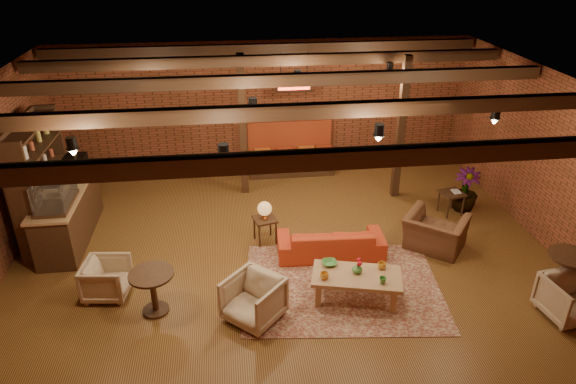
{
  "coord_description": "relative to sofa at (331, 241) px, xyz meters",
  "views": [
    {
      "loc": [
        -0.93,
        -8.16,
        5.42
      ],
      "look_at": [
        0.11,
        0.2,
        1.15
      ],
      "focal_mm": 32.0,
      "sensor_mm": 36.0,
      "label": 1
    }
  ],
  "objects": [
    {
      "name": "floor",
      "position": [
        -0.86,
        0.23,
        -0.29
      ],
      "size": [
        10.0,
        10.0,
        0.0
      ],
      "primitive_type": "plane",
      "color": "#412110",
      "rests_on": "ground"
    },
    {
      "name": "ceiling",
      "position": [
        -0.86,
        0.23,
        2.91
      ],
      "size": [
        10.0,
        8.0,
        0.02
      ],
      "primitive_type": "cube",
      "color": "black",
      "rests_on": "wall_back"
    },
    {
      "name": "wall_back",
      "position": [
        -0.86,
        4.23,
        1.31
      ],
      "size": [
        10.0,
        0.02,
        3.2
      ],
      "primitive_type": "cube",
      "color": "brown",
      "rests_on": "ground"
    },
    {
      "name": "wall_front",
      "position": [
        -0.86,
        -3.77,
        1.31
      ],
      "size": [
        10.0,
        0.02,
        3.2
      ],
      "primitive_type": "cube",
      "color": "brown",
      "rests_on": "ground"
    },
    {
      "name": "wall_right",
      "position": [
        4.14,
        0.23,
        1.31
      ],
      "size": [
        0.02,
        8.0,
        3.2
      ],
      "primitive_type": "cube",
      "color": "brown",
      "rests_on": "ground"
    },
    {
      "name": "ceiling_beams",
      "position": [
        -0.86,
        0.23,
        2.79
      ],
      "size": [
        9.8,
        6.4,
        0.22
      ],
      "primitive_type": null,
      "color": "black",
      "rests_on": "ceiling"
    },
    {
      "name": "ceiling_pipe",
      "position": [
        -0.86,
        1.83,
        2.56
      ],
      "size": [
        9.6,
        0.12,
        0.12
      ],
      "primitive_type": "cylinder",
      "rotation": [
        0.0,
        1.57,
        0.0
      ],
      "color": "black",
      "rests_on": "ceiling"
    },
    {
      "name": "post_left",
      "position": [
        -1.46,
        2.83,
        1.31
      ],
      "size": [
        0.16,
        0.16,
        3.2
      ],
      "primitive_type": "cube",
      "color": "black",
      "rests_on": "ground"
    },
    {
      "name": "post_right",
      "position": [
        1.94,
        2.23,
        1.31
      ],
      "size": [
        0.16,
        0.16,
        3.2
      ],
      "primitive_type": "cube",
      "color": "black",
      "rests_on": "ground"
    },
    {
      "name": "service_counter",
      "position": [
        -4.96,
        1.23,
        0.51
      ],
      "size": [
        0.8,
        2.5,
        1.6
      ],
      "primitive_type": null,
      "color": "black",
      "rests_on": "ground"
    },
    {
      "name": "plant_counter",
      "position": [
        -4.86,
        1.43,
        0.93
      ],
      "size": [
        0.35,
        0.39,
        0.3
      ],
      "primitive_type": "imported",
      "color": "#337F33",
      "rests_on": "service_counter"
    },
    {
      "name": "shelving_hutch",
      "position": [
        -5.36,
        1.33,
        0.91
      ],
      "size": [
        0.52,
        2.0,
        2.4
      ],
      "primitive_type": null,
      "color": "black",
      "rests_on": "ground"
    },
    {
      "name": "banquette",
      "position": [
        -0.26,
        3.78,
        0.21
      ],
      "size": [
        2.1,
        0.7,
        1.0
      ],
      "primitive_type": null,
      "color": "#9B3619",
      "rests_on": "ground"
    },
    {
      "name": "service_sign",
      "position": [
        -0.26,
        3.33,
        2.06
      ],
      "size": [
        0.86,
        0.06,
        0.3
      ],
      "primitive_type": "cube",
      "color": "#FB3519",
      "rests_on": "ceiling"
    },
    {
      "name": "ceiling_spotlights",
      "position": [
        -0.86,
        0.23,
        2.57
      ],
      "size": [
        6.4,
        4.4,
        0.28
      ],
      "primitive_type": null,
      "color": "black",
      "rests_on": "ceiling"
    },
    {
      "name": "rug",
      "position": [
        0.01,
        -0.99,
        -0.28
      ],
      "size": [
        3.56,
        2.88,
        0.01
      ],
      "primitive_type": "cube",
      "rotation": [
        0.0,
        0.0,
        -0.11
      ],
      "color": "maroon",
      "rests_on": "floor"
    },
    {
      "name": "sofa",
      "position": [
        0.0,
        0.0,
        0.0
      ],
      "size": [
        2.01,
        0.87,
        0.58
      ],
      "primitive_type": "imported",
      "rotation": [
        0.0,
        0.0,
        3.09
      ],
      "color": "#B33318",
      "rests_on": "floor"
    },
    {
      "name": "coffee_table",
      "position": [
        0.14,
        -1.34,
        0.15
      ],
      "size": [
        1.56,
        1.04,
        0.74
      ],
      "rotation": [
        0.0,
        0.0,
        -0.25
      ],
      "color": "olive",
      "rests_on": "floor"
    },
    {
      "name": "side_table_lamp",
      "position": [
        -1.18,
        0.62,
        0.37
      ],
      "size": [
        0.5,
        0.5,
        0.87
      ],
      "rotation": [
        0.0,
        0.0,
        0.24
      ],
      "color": "black",
      "rests_on": "floor"
    },
    {
      "name": "round_table_left",
      "position": [
        -3.09,
        -1.25,
        0.21
      ],
      "size": [
        0.7,
        0.7,
        0.73
      ],
      "color": "black",
      "rests_on": "floor"
    },
    {
      "name": "armchair_a",
      "position": [
        -3.9,
        -0.73,
        0.07
      ],
      "size": [
        0.73,
        0.76,
        0.71
      ],
      "primitive_type": "imported",
      "rotation": [
        0.0,
        0.0,
        1.45
      ],
      "color": "beige",
      "rests_on": "floor"
    },
    {
      "name": "armchair_b",
      "position": [
        -1.54,
        -1.62,
        0.12
      ],
      "size": [
        1.07,
        1.07,
        0.81
      ],
      "primitive_type": "imported",
      "rotation": [
        0.0,
        0.0,
        -0.74
      ],
      "color": "beige",
      "rests_on": "floor"
    },
    {
      "name": "armchair_right",
      "position": [
        2.01,
        -0.02,
        0.18
      ],
      "size": [
        1.27,
        1.21,
        0.93
      ],
      "primitive_type": "imported",
      "rotation": [
        0.0,
        0.0,
        2.47
      ],
      "color": "brown",
      "rests_on": "floor"
    },
    {
      "name": "side_table_book",
      "position": [
        2.86,
        1.24,
        0.18
      ],
      "size": [
        0.54,
        0.54,
        0.53
      ],
      "rotation": [
        0.0,
        0.0,
        0.21
      ],
      "color": "black",
      "rests_on": "floor"
    },
    {
      "name": "round_table_right",
      "position": [
        3.54,
        -1.74,
        0.27
      ],
      "size": [
        0.72,
        0.72,
        0.84
      ],
      "color": "black",
      "rests_on": "floor"
    },
    {
      "name": "armchair_far",
      "position": [
        3.34,
        -2.17,
        0.09
      ],
      "size": [
        0.83,
        0.79,
        0.76
      ],
      "primitive_type": "imported",
      "rotation": [
        0.0,
        0.0,
        0.14
      ],
      "color": "beige",
      "rests_on": "floor"
    },
    {
      "name": "plant_tall",
      "position": [
        3.21,
        1.36,
        1.15
      ],
      "size": [
        2.07,
        2.07,
        2.87
      ],
      "primitive_type": "imported",
      "rotation": [
        0.0,
        0.0,
        -0.36
      ],
      "color": "#4C7F4C",
      "rests_on": "floor"
    }
  ]
}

